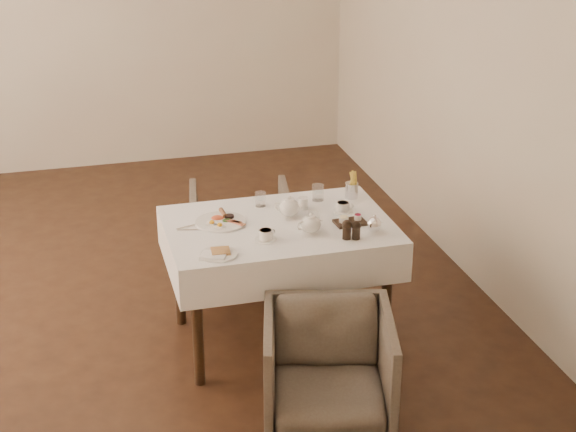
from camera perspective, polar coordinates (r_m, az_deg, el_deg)
The scene contains 20 objects.
table at distance 5.05m, azimuth -0.60°, elevation -1.72°, with size 1.28×0.88×0.75m.
armchair_near at distance 4.53m, azimuth 2.61°, elevation -9.85°, with size 0.65×0.66×0.60m, color #4F443A.
armchair_far at distance 5.96m, azimuth -3.07°, elevation -1.12°, with size 0.66×0.68×0.62m, color #4F443A.
breakfast_plate at distance 5.03m, azimuth -4.35°, elevation -0.32°, with size 0.29×0.29×0.04m.
side_plate at distance 4.64m, azimuth -4.57°, elevation -2.47°, with size 0.21×0.20×0.02m.
teapot_centre at distance 5.07m, azimuth 0.09°, elevation 0.63°, with size 0.16×0.13×0.13m, color white, non-canonical shape.
teapot_front at distance 4.86m, azimuth 1.47°, elevation -0.46°, with size 0.15×0.12×0.12m, color white, non-canonical shape.
creamer at distance 5.19m, azimuth 0.99°, elevation 0.84°, with size 0.06×0.06×0.07m, color white.
teacup_near at distance 4.80m, azimuth -1.46°, elevation -1.26°, with size 0.12×0.12×0.06m.
teacup_far at distance 5.16m, azimuth 3.57°, elevation 0.56°, with size 0.12×0.12×0.06m.
glass_left at distance 5.23m, azimuth -1.80°, elevation 1.11°, with size 0.06×0.06×0.09m, color silver.
glass_mid at distance 4.96m, azimuth 1.69°, elevation -0.20°, with size 0.06×0.06×0.09m, color silver.
glass_right at distance 5.31m, azimuth 1.95°, elevation 1.52°, with size 0.07×0.07×0.10m, color silver.
condiment_board at distance 5.01m, azimuth 4.02°, elevation -0.34°, with size 0.18×0.13×0.04m.
pepper_mill_left at distance 4.81m, azimuth 3.82°, elevation -0.87°, with size 0.06×0.06×0.11m, color black, non-canonical shape.
pepper_mill_right at distance 4.81m, azimuth 4.43°, elevation -0.91°, with size 0.05×0.05×0.11m, color black, non-canonical shape.
silver_pot at distance 4.90m, azimuth 5.59°, elevation -0.48°, with size 0.10×0.08×0.11m, color white, non-canonical shape.
fries_cup at distance 5.35m, azimuth 4.14°, elevation 1.94°, with size 0.08×0.08×0.17m.
cutlery_fork at distance 5.00m, azimuth -6.25°, elevation -0.62°, with size 0.01×0.19×0.00m, color silver.
cutlery_knife at distance 4.95m, azimuth -6.02°, elevation -0.90°, with size 0.02×0.20×0.00m, color silver.
Camera 1 is at (-0.35, -5.30, 2.78)m, focal length 55.00 mm.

